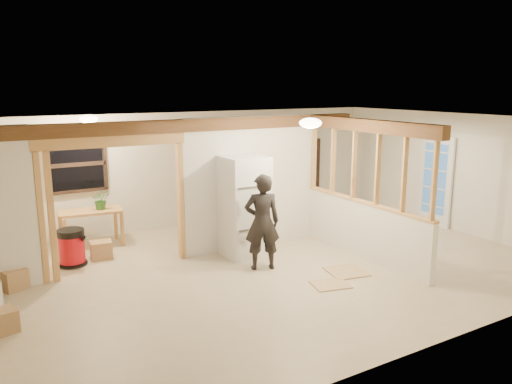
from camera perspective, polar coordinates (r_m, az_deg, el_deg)
floor at (r=8.76m, az=2.30°, el=-8.41°), size 9.00×6.50×0.01m
ceiling at (r=8.22m, az=2.45°, el=8.17°), size 9.00×6.50×0.01m
wall_back at (r=11.22m, az=-6.65°, el=2.72°), size 9.00×0.01×2.50m
wall_front at (r=6.03m, az=19.42°, el=-6.09°), size 9.00×0.01×2.50m
wall_right at (r=11.44m, az=21.71°, el=2.12°), size 0.01×6.50×2.50m
partition_left_stub at (r=8.30m, az=-26.88°, el=-1.84°), size 0.90×0.12×2.50m
partition_center at (r=9.51m, az=-0.52°, el=1.11°), size 2.80×0.12×2.50m
doorway_frame at (r=8.58m, az=-15.77°, el=-1.59°), size 2.46×0.14×2.20m
header_beam_back at (r=8.82m, az=-7.37°, el=7.57°), size 7.00×0.18×0.22m
header_beam_right at (r=8.90m, az=12.63°, el=7.41°), size 0.18×3.30×0.22m
pony_wall at (r=9.24m, az=12.10°, el=-4.28°), size 0.12×3.20×1.00m
stud_partition at (r=8.99m, az=12.42°, el=2.84°), size 0.14×3.20×1.32m
window_back at (r=10.34m, az=-19.80°, el=2.97°), size 1.12×0.10×1.10m
french_door at (r=11.67m, az=19.83°, el=1.19°), size 0.12×0.86×2.00m
ceiling_dome_main at (r=7.99m, az=6.24°, el=7.85°), size 0.36×0.36×0.16m
ceiling_dome_util at (r=9.42m, az=-18.59°, el=7.93°), size 0.32×0.32×0.14m
hanging_bulb at (r=8.88m, az=-14.33°, el=6.03°), size 0.07×0.07×0.07m
refrigerator at (r=9.03m, az=-1.33°, el=-1.66°), size 0.75×0.73×1.83m
woman at (r=8.36m, az=0.70°, el=-3.46°), size 0.70×0.58×1.64m
work_table at (r=10.15m, az=-18.28°, el=-3.96°), size 1.22×0.72×0.72m
potted_plant at (r=10.02m, az=-17.30°, el=-0.84°), size 0.35×0.31×0.38m
shop_vac at (r=9.23m, az=-20.33°, el=-5.93°), size 0.55×0.55×0.65m
bookshelf at (r=12.41m, az=5.22°, el=1.97°), size 0.89×0.30×1.78m
box_util_a at (r=9.47m, az=-17.27°, el=-6.33°), size 0.40×0.36×0.32m
box_util_b at (r=8.58m, az=-26.01°, el=-8.95°), size 0.45×0.45×0.32m
box_front at (r=7.23m, az=-27.10°, el=-13.05°), size 0.42×0.37×0.30m
floor_panel_near at (r=8.58m, az=10.29°, el=-8.94°), size 0.72×0.72×0.02m
floor_panel_far at (r=8.02m, az=8.50°, el=-10.41°), size 0.65×0.57×0.02m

